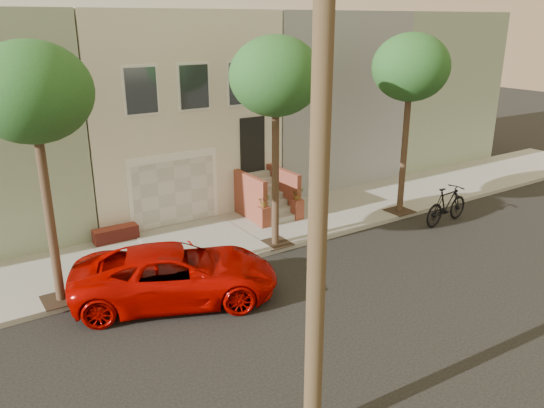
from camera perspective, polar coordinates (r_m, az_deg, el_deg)
ground at (r=13.78m, az=6.03°, el=-10.93°), size 90.00×90.00×0.00m
sidewalk at (r=17.75m, az=-4.96°, el=-3.54°), size 40.00×3.70×0.15m
house_row at (r=21.97m, az=-12.69°, el=10.11°), size 33.10×11.70×7.00m
tree_left at (r=13.31m, az=-23.98°, el=10.53°), size 2.70×2.57×6.30m
tree_mid at (r=15.76m, az=0.39°, el=13.17°), size 2.70×2.57×6.30m
tree_right at (r=19.36m, az=14.44°, el=13.67°), size 2.70×2.57×6.30m
pickup_truck at (r=14.00m, az=-10.11°, el=-7.30°), size 5.66×4.17×1.43m
motorcycle at (r=19.87m, az=17.95°, el=-0.10°), size 2.30×0.83×1.35m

